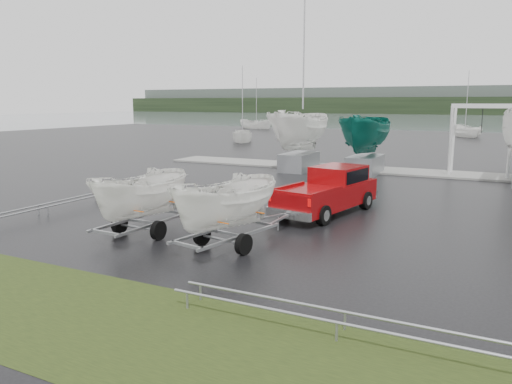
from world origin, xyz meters
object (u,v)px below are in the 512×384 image
Objects in this scene: boat_hoist at (481,130)px; trailer_parked at (140,156)px; trailer_hitched at (226,161)px; pickup_truck at (330,189)px.

trailer_parked is at bearing -115.53° from boat_hoist.
trailer_hitched is 3.13m from trailer_parked.
pickup_truck is 7.50m from trailer_parked.
trailer_parked reaches higher than boat_hoist.
pickup_truck is 1.16× the size of trailer_hitched.
boat_hoist reaches higher than pickup_truck.
trailer_hitched is 19.49m from boat_hoist.
trailer_parked reaches higher than pickup_truck.
boat_hoist is at bearing 83.78° from trailer_hitched.
trailer_hitched is 1.01× the size of trailer_parked.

